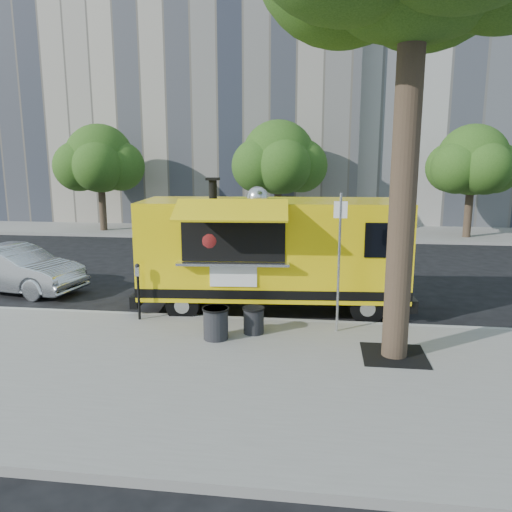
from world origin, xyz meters
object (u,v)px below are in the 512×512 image
Objects in this scene: food_truck at (272,250)px; trash_bin_left at (216,322)px; far_tree_b at (278,158)px; far_tree_c at (473,160)px; sign_post at (339,255)px; parking_meter at (138,285)px; sedan at (14,269)px; far_tree_a at (100,159)px; trash_bin_right at (254,319)px.

trash_bin_left is at bearing -114.33° from food_truck.
far_tree_b is 8.21× the size of trash_bin_left.
far_tree_c reaches higher than food_truck.
sign_post is 4.64m from parking_meter.
food_truck is at bearing -85.88° from sedan.
food_truck is (-8.06, -12.23, -2.14)m from far_tree_c.
far_tree_c is 0.75× the size of food_truck.
far_tree_c is 1.26× the size of sedan.
far_tree_a is 9.01m from far_tree_b.
far_tree_c is (9.00, -0.30, -0.12)m from far_tree_b.
trash_bin_left is (-2.52, -0.81, -1.34)m from sign_post.
far_tree_c is 3.90× the size of parking_meter.
trash_bin_left is (0.03, -15.06, -3.33)m from far_tree_b.
food_truck is at bearing 70.25° from trash_bin_left.
far_tree_a is 7.99× the size of trash_bin_left.
sedan is at bearing -119.65° from far_tree_b.
trash_bin_right is (2.77, -0.57, -0.53)m from parking_meter.
sign_post is 2.37m from food_truck.
far_tree_b is 14.48m from parking_meter.
far_tree_c is 17.56m from trash_bin_left.
sign_post is at bearing -79.85° from far_tree_b.
sign_post is at bearing 11.71° from trash_bin_right.
parking_meter is at bearing 153.68° from trash_bin_left.
sedan is (-15.65, -11.38, -3.04)m from far_tree_c.
far_tree_a is at bearing 22.33° from sedan.
trash_bin_right is (9.77, -14.22, -3.32)m from far_tree_a.
far_tree_a is 17.53m from trash_bin_left.
parking_meter is 0.32× the size of sedan.
trash_bin_right is (0.77, -14.62, -3.38)m from far_tree_b.
far_tree_c reaches higher than trash_bin_left.
sedan is at bearing 158.38° from trash_bin_right.
far_tree_b is at bearing 81.90° from parking_meter.
parking_meter is 5.23m from sedan.
far_tree_a is 18.00m from far_tree_c.
sign_post is at bearing -51.46° from food_truck.
trash_bin_right is at bearing -86.98° from far_tree_b.
trash_bin_right is (-8.23, -14.32, -3.26)m from far_tree_c.
far_tree_b is at bearing 178.09° from far_tree_c.
trash_bin_right is (0.74, 0.44, -0.05)m from trash_bin_left.
sign_post is (2.55, -14.25, -1.98)m from far_tree_b.
food_truck is at bearing 133.13° from sign_post.
food_truck is (0.94, -12.53, -2.26)m from far_tree_b.
sign_post reaches higher than parking_meter.
sign_post is 2.25× the size of parking_meter.
far_tree_b is 13.80m from sedan.
food_truck is at bearing 27.29° from parking_meter.
parking_meter is at bearing -98.10° from far_tree_b.
far_tree_c is 19.58m from sedan.
far_tree_a is 17.57m from trash_bin_right.
trash_bin_right is at bearing -119.89° from far_tree_c.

